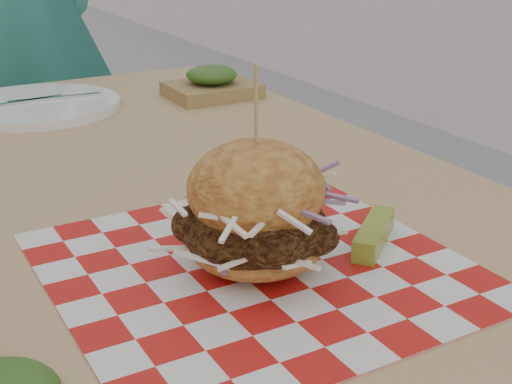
% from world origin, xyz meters
% --- Properties ---
extents(patio_table, '(0.80, 1.20, 0.75)m').
position_xyz_m(patio_table, '(-0.33, -0.08, 0.67)').
color(patio_table, tan).
rests_on(patio_table, ground).
extents(paper_liner, '(0.36, 0.36, 0.00)m').
position_xyz_m(paper_liner, '(-0.30, -0.34, 0.75)').
color(paper_liner, red).
rests_on(paper_liner, patio_table).
extents(sandwich, '(0.16, 0.16, 0.19)m').
position_xyz_m(sandwich, '(-0.30, -0.34, 0.80)').
color(sandwich, '#C48637').
rests_on(sandwich, paper_liner).
extents(pickle_spear, '(0.09, 0.08, 0.02)m').
position_xyz_m(pickle_spear, '(-0.17, -0.36, 0.76)').
color(pickle_spear, olive).
rests_on(pickle_spear, paper_liner).
extents(place_setting, '(0.27, 0.27, 0.02)m').
position_xyz_m(place_setting, '(-0.33, 0.32, 0.76)').
color(place_setting, white).
rests_on(place_setting, patio_table).
extents(kraft_tray, '(0.15, 0.12, 0.06)m').
position_xyz_m(kraft_tray, '(-0.04, 0.26, 0.77)').
color(kraft_tray, olive).
rests_on(kraft_tray, patio_table).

